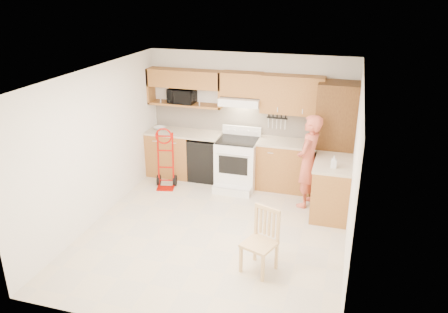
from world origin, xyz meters
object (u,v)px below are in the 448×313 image
at_px(microwave, 182,96).
at_px(dining_chair, 259,242).
at_px(range, 237,160).
at_px(person, 308,161).
at_px(hand_truck, 165,161).

bearing_deg(microwave, dining_chair, -49.64).
height_order(microwave, dining_chair, microwave).
bearing_deg(range, microwave, 163.29).
bearing_deg(dining_chair, person, 100.18).
xyz_separation_m(microwave, range, (1.22, -0.37, -1.07)).
bearing_deg(person, microwave, -91.02).
height_order(microwave, hand_truck, microwave).
xyz_separation_m(microwave, dining_chair, (2.20, -2.88, -1.18)).
bearing_deg(range, person, -15.06).
xyz_separation_m(range, hand_truck, (-1.30, -0.41, -0.02)).
relative_size(microwave, hand_truck, 0.48).
relative_size(range, dining_chair, 1.24).
distance_m(range, person, 1.44).
relative_size(microwave, range, 0.46).
distance_m(microwave, person, 2.81).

